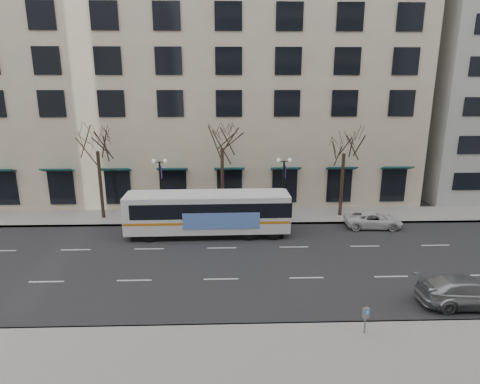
{
  "coord_description": "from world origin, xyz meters",
  "views": [
    {
      "loc": [
        0.43,
        -23.47,
        10.89
      ],
      "look_at": [
        1.25,
        2.3,
        4.0
      ],
      "focal_mm": 30.0,
      "sensor_mm": 36.0,
      "label": 1
    }
  ],
  "objects_px": {
    "tree_far_right": "(345,142)",
    "white_pickup": "(373,220)",
    "tree_far_left": "(96,139)",
    "lamp_post_right": "(284,185)",
    "lamp_post_left": "(161,186)",
    "city_bus": "(209,212)",
    "silver_car": "(469,292)",
    "tree_far_mid": "(222,136)",
    "pay_station": "(366,315)"
  },
  "relations": [
    {
      "from": "silver_car",
      "to": "tree_far_left",
      "type": "bearing_deg",
      "value": 58.76
    },
    {
      "from": "tree_far_left",
      "to": "tree_far_right",
      "type": "xyz_separation_m",
      "value": [
        20.0,
        0.0,
        -0.28
      ]
    },
    {
      "from": "lamp_post_right",
      "to": "city_bus",
      "type": "bearing_deg",
      "value": -150.59
    },
    {
      "from": "tree_far_right",
      "to": "pay_station",
      "type": "relative_size",
      "value": 6.49
    },
    {
      "from": "tree_far_left",
      "to": "tree_far_mid",
      "type": "distance_m",
      "value": 10.0
    },
    {
      "from": "tree_far_mid",
      "to": "pay_station",
      "type": "bearing_deg",
      "value": -68.76
    },
    {
      "from": "city_bus",
      "to": "silver_car",
      "type": "height_order",
      "value": "city_bus"
    },
    {
      "from": "tree_far_left",
      "to": "silver_car",
      "type": "distance_m",
      "value": 27.44
    },
    {
      "from": "tree_far_mid",
      "to": "silver_car",
      "type": "distance_m",
      "value": 20.06
    },
    {
      "from": "tree_far_left",
      "to": "lamp_post_right",
      "type": "distance_m",
      "value": 15.48
    },
    {
      "from": "city_bus",
      "to": "white_pickup",
      "type": "relative_size",
      "value": 2.72
    },
    {
      "from": "tree_far_left",
      "to": "lamp_post_left",
      "type": "xyz_separation_m",
      "value": [
        5.01,
        -0.6,
        -3.75
      ]
    },
    {
      "from": "silver_car",
      "to": "white_pickup",
      "type": "relative_size",
      "value": 1.15
    },
    {
      "from": "tree_far_left",
      "to": "tree_far_right",
      "type": "bearing_deg",
      "value": 0.0
    },
    {
      "from": "lamp_post_right",
      "to": "pay_station",
      "type": "height_order",
      "value": "lamp_post_right"
    },
    {
      "from": "tree_far_mid",
      "to": "city_bus",
      "type": "distance_m",
      "value": 6.55
    },
    {
      "from": "tree_far_right",
      "to": "white_pickup",
      "type": "distance_m",
      "value": 6.68
    },
    {
      "from": "tree_far_mid",
      "to": "lamp_post_right",
      "type": "relative_size",
      "value": 1.64
    },
    {
      "from": "silver_car",
      "to": "pay_station",
      "type": "bearing_deg",
      "value": 112.64
    },
    {
      "from": "tree_far_left",
      "to": "silver_car",
      "type": "relative_size",
      "value": 1.63
    },
    {
      "from": "tree_far_left",
      "to": "silver_car",
      "type": "height_order",
      "value": "tree_far_left"
    },
    {
      "from": "city_bus",
      "to": "pay_station",
      "type": "distance_m",
      "value": 14.81
    },
    {
      "from": "lamp_post_left",
      "to": "city_bus",
      "type": "height_order",
      "value": "lamp_post_left"
    },
    {
      "from": "tree_far_right",
      "to": "tree_far_left",
      "type": "bearing_deg",
      "value": 180.0
    },
    {
      "from": "tree_far_left",
      "to": "tree_far_right",
      "type": "distance_m",
      "value": 20.0
    },
    {
      "from": "silver_car",
      "to": "tree_far_right",
      "type": "bearing_deg",
      "value": 11.53
    },
    {
      "from": "lamp_post_right",
      "to": "silver_car",
      "type": "relative_size",
      "value": 1.02
    },
    {
      "from": "silver_car",
      "to": "white_pickup",
      "type": "height_order",
      "value": "silver_car"
    },
    {
      "from": "white_pickup",
      "to": "silver_car",
      "type": "bearing_deg",
      "value": -173.02
    },
    {
      "from": "white_pickup",
      "to": "pay_station",
      "type": "xyz_separation_m",
      "value": [
        -5.38,
        -14.03,
        0.43
      ]
    },
    {
      "from": "city_bus",
      "to": "tree_far_mid",
      "type": "bearing_deg",
      "value": 75.26
    },
    {
      "from": "tree_far_right",
      "to": "lamp_post_left",
      "type": "xyz_separation_m",
      "value": [
        -14.99,
        -0.6,
        -3.48
      ]
    },
    {
      "from": "lamp_post_left",
      "to": "silver_car",
      "type": "xyz_separation_m",
      "value": [
        17.65,
        -13.69,
        -2.2
      ]
    },
    {
      "from": "tree_far_right",
      "to": "white_pickup",
      "type": "relative_size",
      "value": 1.82
    },
    {
      "from": "tree_far_right",
      "to": "silver_car",
      "type": "distance_m",
      "value": 15.61
    },
    {
      "from": "tree_far_mid",
      "to": "lamp_post_left",
      "type": "bearing_deg",
      "value": -173.15
    },
    {
      "from": "silver_car",
      "to": "tree_far_mid",
      "type": "bearing_deg",
      "value": 42.53
    },
    {
      "from": "lamp_post_right",
      "to": "tree_far_mid",
      "type": "bearing_deg",
      "value": 173.17
    },
    {
      "from": "tree_far_mid",
      "to": "white_pickup",
      "type": "distance_m",
      "value": 13.71
    },
    {
      "from": "city_bus",
      "to": "tree_far_left",
      "type": "bearing_deg",
      "value": 155.26
    },
    {
      "from": "tree_far_left",
      "to": "city_bus",
      "type": "distance_m",
      "value": 11.02
    },
    {
      "from": "tree_far_right",
      "to": "lamp_post_left",
      "type": "bearing_deg",
      "value": -177.71
    },
    {
      "from": "tree_far_right",
      "to": "lamp_post_right",
      "type": "xyz_separation_m",
      "value": [
        -4.99,
        -0.6,
        -3.48
      ]
    },
    {
      "from": "city_bus",
      "to": "silver_car",
      "type": "relative_size",
      "value": 2.36
    },
    {
      "from": "tree_far_mid",
      "to": "tree_far_right",
      "type": "height_order",
      "value": "tree_far_mid"
    },
    {
      "from": "tree_far_right",
      "to": "lamp_post_right",
      "type": "height_order",
      "value": "tree_far_right"
    },
    {
      "from": "silver_car",
      "to": "lamp_post_right",
      "type": "bearing_deg",
      "value": 30.19
    },
    {
      "from": "tree_far_right",
      "to": "pay_station",
      "type": "distance_m",
      "value": 17.92
    },
    {
      "from": "city_bus",
      "to": "white_pickup",
      "type": "bearing_deg",
      "value": 4.6
    },
    {
      "from": "lamp_post_left",
      "to": "pay_station",
      "type": "bearing_deg",
      "value": -54.53
    }
  ]
}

